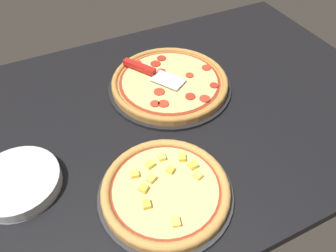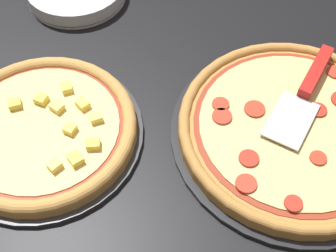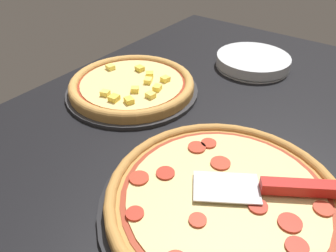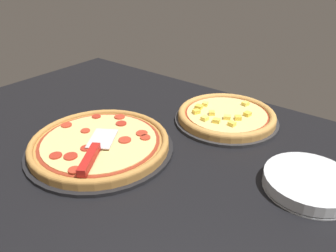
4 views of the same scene
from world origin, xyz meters
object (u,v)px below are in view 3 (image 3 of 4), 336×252
Objects in this scene: pizza_back at (132,84)px; serving_spatula at (283,187)px; plate_stack at (253,61)px; pizza_front at (225,198)px.

pizza_back is 47.03cm from serving_spatula.
plate_stack is at bearing -29.64° from pizza_back.
pizza_front is at bearing -159.93° from plate_stack.
plate_stack is at bearing 20.07° from pizza_front.
serving_spatula is 53.65cm from plate_stack.
pizza_back reaches higher than pizza_front.
serving_spatula reaches higher than pizza_back.
pizza_back is 1.50× the size of plate_stack.
plate_stack is at bearing 29.30° from serving_spatula.
pizza_front is 1.22× the size of pizza_back.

